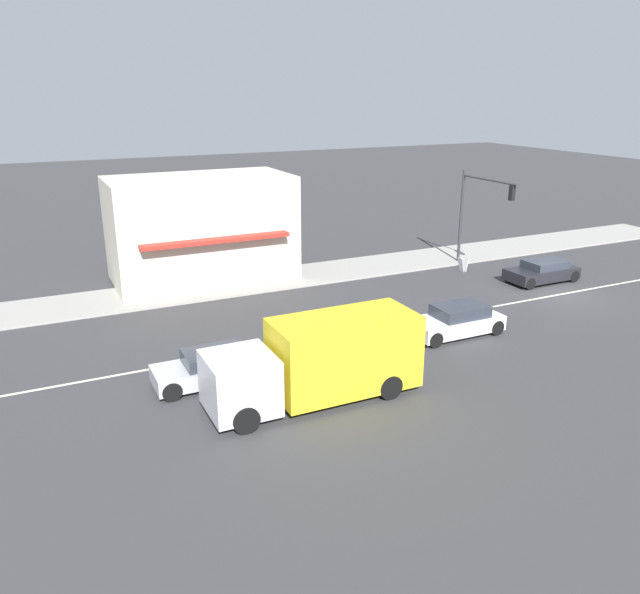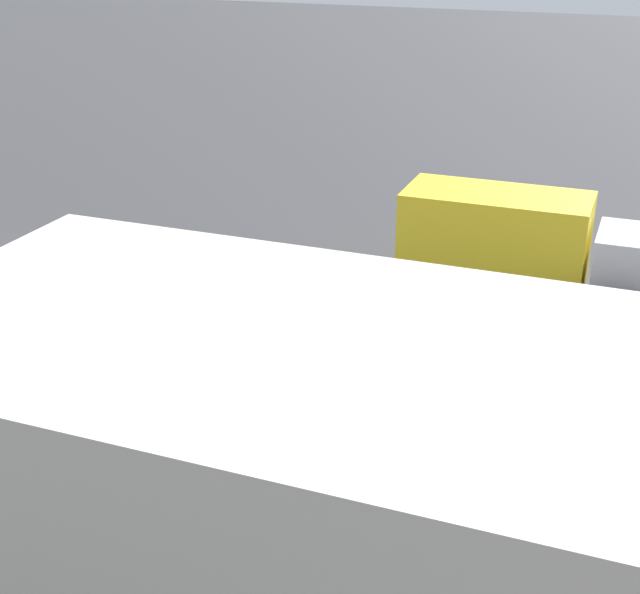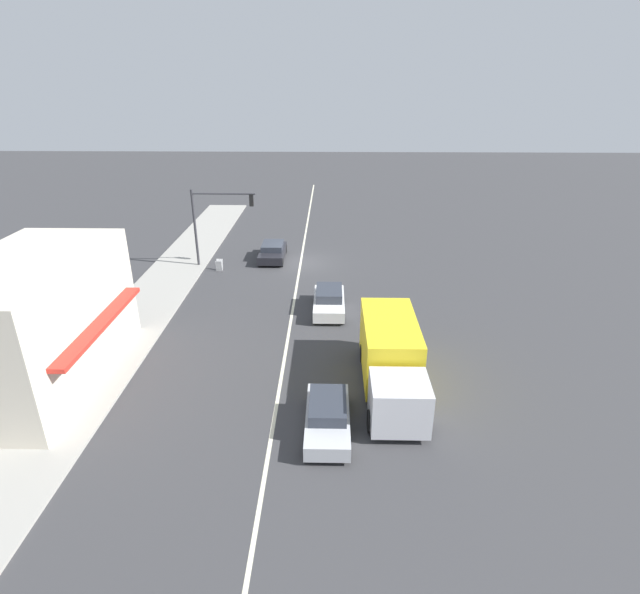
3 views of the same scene
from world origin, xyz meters
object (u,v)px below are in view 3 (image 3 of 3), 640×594
(traffic_signal_main, at_px, (214,215))
(warning_aframe_sign, at_px, (219,265))
(sedan_dark, at_px, (273,252))
(delivery_truck, at_px, (391,358))
(pedestrian, at_px, (118,312))
(van_white, at_px, (329,301))
(sedan_silver, at_px, (328,416))

(traffic_signal_main, bearing_deg, warning_aframe_sign, 108.18)
(warning_aframe_sign, height_order, sedan_dark, sedan_dark)
(warning_aframe_sign, xyz_separation_m, delivery_truck, (-10.80, 14.57, 1.04))
(pedestrian, distance_m, van_white, 12.00)
(pedestrian, relative_size, warning_aframe_sign, 1.98)
(sedan_dark, bearing_deg, delivery_truck, 112.62)
(traffic_signal_main, bearing_deg, pedestrian, 71.37)
(pedestrian, xyz_separation_m, van_white, (-11.73, -2.50, -0.34))
(sedan_dark, bearing_deg, warning_aframe_sign, 36.97)
(warning_aframe_sign, bearing_deg, van_white, 140.48)
(sedan_dark, relative_size, sedan_silver, 0.99)
(sedan_dark, height_order, van_white, van_white)
(traffic_signal_main, distance_m, sedan_dark, 5.40)
(sedan_dark, height_order, sedan_silver, sedan_silver)
(traffic_signal_main, height_order, van_white, traffic_signal_main)
(traffic_signal_main, relative_size, sedan_dark, 1.37)
(traffic_signal_main, distance_m, warning_aframe_sign, 3.63)
(traffic_signal_main, bearing_deg, sedan_silver, 114.01)
(sedan_silver, bearing_deg, pedestrian, -36.23)
(traffic_signal_main, xyz_separation_m, delivery_truck, (-11.12, 15.57, -2.43))
(delivery_truck, height_order, van_white, delivery_truck)
(pedestrian, xyz_separation_m, delivery_truck, (-14.53, 5.47, 0.48))
(delivery_truck, bearing_deg, traffic_signal_main, -54.46)
(warning_aframe_sign, relative_size, sedan_dark, 0.20)
(pedestrian, bearing_deg, delivery_truck, 159.35)
(warning_aframe_sign, bearing_deg, sedan_silver, 114.32)
(van_white, bearing_deg, sedan_dark, -64.69)
(traffic_signal_main, height_order, pedestrian, traffic_signal_main)
(delivery_truck, distance_m, sedan_silver, 4.28)
(delivery_truck, height_order, sedan_dark, delivery_truck)
(warning_aframe_sign, xyz_separation_m, van_white, (-8.00, 6.60, 0.23))
(sedan_silver, height_order, van_white, van_white)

